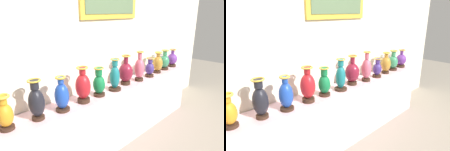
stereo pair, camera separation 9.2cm
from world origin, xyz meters
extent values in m
plane|color=gray|center=(0.00, 0.00, 0.00)|extent=(11.81, 11.81, 0.00)
cube|color=beige|center=(0.00, 0.00, 0.40)|extent=(3.41, 0.37, 0.81)
cube|color=beige|center=(0.00, 0.24, 1.38)|extent=(5.81, 0.10, 2.77)
cylinder|color=#382319|center=(-1.28, -0.01, 0.82)|extent=(0.12, 0.12, 0.03)
ellipsoid|color=orange|center=(-1.28, -0.01, 0.94)|extent=(0.13, 0.13, 0.21)
cylinder|color=orange|center=(-1.28, -0.01, 1.07)|extent=(0.06, 0.06, 0.06)
torus|color=gold|center=(-1.28, -0.01, 1.10)|extent=(0.12, 0.12, 0.02)
cylinder|color=#382319|center=(-1.02, -0.04, 0.82)|extent=(0.11, 0.11, 0.03)
ellipsoid|color=black|center=(-1.02, -0.04, 0.97)|extent=(0.14, 0.14, 0.27)
cylinder|color=black|center=(-1.02, -0.04, 1.14)|extent=(0.07, 0.07, 0.08)
torus|color=gold|center=(-1.02, -0.04, 1.18)|extent=(0.12, 0.12, 0.02)
cylinder|color=#382319|center=(-0.77, -0.06, 0.82)|extent=(0.14, 0.14, 0.03)
ellipsoid|color=#1E47B2|center=(-0.77, -0.06, 0.96)|extent=(0.14, 0.14, 0.26)
cylinder|color=#1E47B2|center=(-0.77, -0.06, 1.12)|extent=(0.06, 0.06, 0.06)
torus|color=gold|center=(-0.77, -0.06, 1.15)|extent=(0.10, 0.10, 0.02)
cylinder|color=#382319|center=(-0.50, -0.05, 0.83)|extent=(0.14, 0.14, 0.04)
ellipsoid|color=red|center=(-0.50, -0.05, 0.99)|extent=(0.16, 0.16, 0.28)
cylinder|color=red|center=(-0.50, -0.05, 1.16)|extent=(0.07, 0.07, 0.07)
torus|color=gold|center=(-0.50, -0.05, 1.20)|extent=(0.13, 0.13, 0.02)
cylinder|color=#382319|center=(-0.26, -0.04, 0.82)|extent=(0.13, 0.13, 0.03)
ellipsoid|color=#14723D|center=(-0.26, -0.04, 0.94)|extent=(0.14, 0.14, 0.22)
cylinder|color=#14723D|center=(-0.26, -0.04, 1.10)|extent=(0.08, 0.08, 0.09)
torus|color=gold|center=(-0.26, -0.04, 1.14)|extent=(0.12, 0.12, 0.01)
cylinder|color=#382319|center=(0.00, -0.05, 0.82)|extent=(0.16, 0.16, 0.03)
ellipsoid|color=#19727A|center=(0.00, -0.05, 0.97)|extent=(0.12, 0.12, 0.29)
cylinder|color=#19727A|center=(0.00, -0.05, 1.16)|extent=(0.07, 0.07, 0.08)
torus|color=gold|center=(0.00, -0.05, 1.20)|extent=(0.11, 0.11, 0.01)
cylinder|color=#382319|center=(0.25, -0.01, 0.83)|extent=(0.13, 0.13, 0.04)
ellipsoid|color=maroon|center=(0.25, -0.01, 0.97)|extent=(0.19, 0.19, 0.25)
cylinder|color=maroon|center=(0.25, -0.01, 1.15)|extent=(0.06, 0.06, 0.10)
torus|color=gold|center=(0.25, -0.01, 1.20)|extent=(0.12, 0.12, 0.02)
cylinder|color=#382319|center=(0.50, -0.05, 0.82)|extent=(0.12, 0.12, 0.04)
ellipsoid|color=#CC5972|center=(0.50, -0.05, 0.98)|extent=(0.14, 0.14, 0.28)
cylinder|color=#CC5972|center=(0.50, -0.05, 1.17)|extent=(0.06, 0.06, 0.10)
torus|color=gold|center=(0.50, -0.05, 1.22)|extent=(0.10, 0.10, 0.02)
cylinder|color=#382319|center=(0.76, -0.06, 0.82)|extent=(0.13, 0.13, 0.04)
ellipsoid|color=#3F2D7F|center=(0.76, -0.06, 0.93)|extent=(0.13, 0.13, 0.18)
cylinder|color=#3F2D7F|center=(0.76, -0.06, 1.06)|extent=(0.07, 0.07, 0.07)
torus|color=gold|center=(0.76, -0.06, 1.09)|extent=(0.12, 0.12, 0.01)
cylinder|color=#382319|center=(1.01, -0.03, 0.82)|extent=(0.12, 0.12, 0.03)
ellipsoid|color=#B27F2D|center=(1.01, -0.03, 0.96)|extent=(0.16, 0.16, 0.24)
cylinder|color=#B27F2D|center=(1.01, -0.03, 1.10)|extent=(0.06, 0.06, 0.06)
torus|color=gold|center=(1.01, -0.03, 1.13)|extent=(0.11, 0.11, 0.02)
cylinder|color=#382319|center=(1.26, -0.01, 0.82)|extent=(0.15, 0.15, 0.03)
ellipsoid|color=#388C60|center=(1.26, -0.01, 0.94)|extent=(0.16, 0.16, 0.21)
cylinder|color=#388C60|center=(1.26, -0.01, 1.09)|extent=(0.07, 0.07, 0.08)
torus|color=gold|center=(1.26, -0.01, 1.13)|extent=(0.12, 0.12, 0.01)
cylinder|color=#382319|center=(1.53, -0.01, 0.83)|extent=(0.14, 0.14, 0.04)
ellipsoid|color=#6B3393|center=(1.53, -0.01, 0.94)|extent=(0.17, 0.17, 0.19)
cylinder|color=#6B3393|center=(1.53, -0.01, 1.07)|extent=(0.06, 0.06, 0.07)
torus|color=gold|center=(1.53, -0.01, 1.11)|extent=(0.12, 0.12, 0.02)
camera|label=1|loc=(-1.72, -1.67, 1.76)|focal=32.24mm
camera|label=2|loc=(-1.66, -1.73, 1.76)|focal=32.24mm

